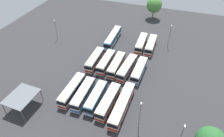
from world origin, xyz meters
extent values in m
plane|color=#333335|center=(0.00, 0.00, 0.00)|extent=(108.09, 108.09, 0.00)
cube|color=teal|center=(-15.16, -6.49, 1.80)|extent=(14.30, 2.83, 3.00)
cube|color=beige|center=(-15.16, -6.49, 3.37)|extent=(13.73, 2.62, 0.14)
cube|color=black|center=(-15.16, -6.49, 2.28)|extent=(14.38, 2.87, 0.96)
cube|color=silver|center=(-15.16, -6.49, 0.96)|extent=(14.38, 2.87, 0.60)
cube|color=black|center=(-8.02, -6.33, 2.38)|extent=(0.11, 2.06, 1.11)
cube|color=#47474C|center=(-16.73, -6.52, 1.80)|extent=(0.96, 2.58, 2.88)
cylinder|color=black|center=(-10.77, -5.23, 0.50)|extent=(1.01, 0.32, 1.00)
cylinder|color=black|center=(-10.72, -7.54, 0.50)|extent=(1.01, 0.32, 1.00)
cylinder|color=black|center=(-19.60, -5.44, 0.50)|extent=(1.01, 0.32, 1.00)
cylinder|color=black|center=(-19.55, -7.74, 0.50)|extent=(1.01, 0.32, 1.00)
cube|color=silver|center=(-14.82, 4.41, 1.80)|extent=(10.81, 2.75, 3.00)
cube|color=beige|center=(-14.82, 4.41, 3.37)|extent=(10.37, 2.54, 0.14)
cube|color=black|center=(-14.82, 4.41, 2.28)|extent=(10.86, 2.78, 0.96)
cube|color=red|center=(-14.82, 4.41, 0.96)|extent=(10.86, 2.78, 0.60)
cube|color=black|center=(-9.44, 4.53, 2.38)|extent=(0.11, 2.06, 1.11)
cylinder|color=black|center=(-11.51, 5.64, 0.50)|extent=(1.01, 0.32, 1.00)
cylinder|color=black|center=(-11.46, 3.33, 0.50)|extent=(1.01, 0.32, 1.00)
cylinder|color=black|center=(-18.18, 5.49, 0.50)|extent=(1.01, 0.32, 1.00)
cylinder|color=black|center=(-18.13, 3.19, 0.50)|extent=(1.01, 0.32, 1.00)
cube|color=silver|center=(-14.80, 7.90, 1.80)|extent=(10.64, 2.58, 3.00)
cube|color=beige|center=(-14.80, 7.90, 3.37)|extent=(10.21, 2.37, 0.14)
cube|color=black|center=(-14.80, 7.90, 2.28)|extent=(10.69, 2.61, 0.96)
cube|color=red|center=(-14.80, 7.90, 0.96)|extent=(10.69, 2.61, 0.60)
cube|color=black|center=(-9.48, 7.94, 2.38)|extent=(0.07, 2.06, 1.11)
cylinder|color=black|center=(-11.52, 9.08, 0.50)|extent=(1.00, 0.31, 1.00)
cylinder|color=black|center=(-11.50, 6.77, 0.50)|extent=(1.00, 0.31, 1.00)
cylinder|color=black|center=(-18.10, 9.03, 0.50)|extent=(1.00, 0.31, 1.00)
cylinder|color=black|center=(-18.09, 6.73, 0.50)|extent=(1.00, 0.31, 1.00)
cube|color=silver|center=(-0.19, -7.49, 1.80)|extent=(10.68, 2.59, 3.00)
cube|color=beige|center=(-0.19, -7.49, 3.37)|extent=(10.25, 2.39, 0.14)
cube|color=black|center=(-0.19, -7.49, 2.28)|extent=(10.73, 2.63, 0.96)
cube|color=red|center=(-0.19, -7.49, 0.96)|extent=(10.73, 2.63, 0.60)
cube|color=black|center=(5.15, -7.45, 2.38)|extent=(0.08, 2.06, 1.11)
cylinder|color=black|center=(3.10, -6.31, 0.50)|extent=(1.00, 0.31, 1.00)
cylinder|color=black|center=(3.12, -8.62, 0.50)|extent=(1.00, 0.31, 1.00)
cylinder|color=black|center=(-3.51, -6.36, 0.50)|extent=(1.00, 0.31, 1.00)
cylinder|color=black|center=(-3.49, -8.67, 0.50)|extent=(1.00, 0.31, 1.00)
cube|color=silver|center=(-0.17, -3.61, 1.80)|extent=(10.57, 2.64, 3.00)
cube|color=beige|center=(-0.17, -3.61, 3.37)|extent=(10.15, 2.44, 0.14)
cube|color=black|center=(-0.17, -3.61, 2.28)|extent=(10.63, 2.68, 0.96)
cube|color=red|center=(-0.17, -3.61, 0.96)|extent=(10.63, 2.68, 0.60)
cube|color=black|center=(5.11, -3.68, 2.38)|extent=(0.09, 2.06, 1.11)
cylinder|color=black|center=(3.12, -2.50, 0.50)|extent=(1.00, 0.31, 1.00)
cylinder|color=black|center=(3.09, -4.81, 0.50)|extent=(1.00, 0.31, 1.00)
cylinder|color=black|center=(-3.42, -2.42, 0.50)|extent=(1.00, 0.31, 1.00)
cylinder|color=black|center=(-3.45, -4.72, 0.50)|extent=(1.00, 0.31, 1.00)
cube|color=silver|center=(0.18, -0.05, 1.80)|extent=(10.98, 2.64, 3.00)
cube|color=beige|center=(0.18, -0.05, 3.37)|extent=(10.54, 2.43, 0.14)
cube|color=black|center=(0.18, -0.05, 2.28)|extent=(11.04, 2.68, 0.96)
cube|color=red|center=(0.18, -0.05, 0.96)|extent=(11.04, 2.68, 0.60)
cube|color=black|center=(5.67, -0.12, 2.38)|extent=(0.08, 2.06, 1.11)
cylinder|color=black|center=(3.59, 1.06, 0.50)|extent=(1.00, 0.31, 1.00)
cylinder|color=black|center=(3.56, -1.24, 0.50)|extent=(1.00, 0.31, 1.00)
cylinder|color=black|center=(-3.20, 1.14, 0.50)|extent=(1.00, 0.31, 1.00)
cylinder|color=black|center=(-3.23, -1.16, 0.50)|extent=(1.00, 0.31, 1.00)
cube|color=silver|center=(0.41, 3.49, 1.80)|extent=(11.56, 3.65, 3.00)
cube|color=beige|center=(0.41, 3.49, 3.37)|extent=(11.09, 3.41, 0.14)
cube|color=black|center=(0.41, 3.49, 2.28)|extent=(11.62, 3.69, 0.96)
cube|color=red|center=(0.41, 3.49, 0.96)|extent=(11.62, 3.69, 0.60)
cube|color=black|center=(6.07, 2.91, 2.38)|extent=(0.27, 2.05, 1.11)
cylinder|color=black|center=(4.03, 4.28, 0.50)|extent=(1.03, 0.40, 1.00)
cylinder|color=black|center=(3.80, 1.99, 0.50)|extent=(1.03, 0.40, 1.00)
cylinder|color=black|center=(-2.98, 5.00, 0.50)|extent=(1.03, 0.40, 1.00)
cylinder|color=black|center=(-3.21, 2.71, 0.50)|extent=(1.03, 0.40, 1.00)
cube|color=silver|center=(0.40, 7.26, 1.80)|extent=(10.76, 2.87, 3.00)
cube|color=beige|center=(0.40, 7.26, 3.37)|extent=(10.32, 2.65, 0.14)
cube|color=black|center=(0.40, 7.26, 2.28)|extent=(10.81, 2.90, 0.96)
cube|color=#1E56A8|center=(0.40, 7.26, 0.96)|extent=(10.81, 2.90, 0.60)
cube|color=black|center=(5.75, 7.08, 2.38)|extent=(0.13, 2.06, 1.11)
cylinder|color=black|center=(3.75, 8.31, 0.50)|extent=(1.01, 0.33, 1.00)
cylinder|color=black|center=(3.67, 6.00, 0.50)|extent=(1.01, 0.33, 1.00)
cylinder|color=black|center=(-2.87, 8.53, 0.50)|extent=(1.01, 0.33, 1.00)
cylinder|color=black|center=(-2.94, 6.22, 0.50)|extent=(1.01, 0.33, 1.00)
cube|color=silver|center=(14.56, -7.87, 1.80)|extent=(11.51, 2.63, 3.00)
cube|color=beige|center=(14.56, -7.87, 3.37)|extent=(11.05, 2.42, 0.14)
cube|color=black|center=(14.56, -7.87, 2.28)|extent=(11.57, 2.67, 0.96)
cube|color=red|center=(14.56, -7.87, 0.96)|extent=(11.57, 2.67, 0.60)
cube|color=black|center=(20.32, -7.93, 2.38)|extent=(0.08, 2.06, 1.11)
cylinder|color=black|center=(18.14, -6.76, 0.50)|extent=(1.00, 0.31, 1.00)
cylinder|color=black|center=(18.11, -9.06, 0.50)|extent=(1.00, 0.31, 1.00)
cylinder|color=black|center=(11.02, -6.68, 0.50)|extent=(1.00, 0.31, 1.00)
cylinder|color=black|center=(10.99, -8.99, 0.50)|extent=(1.00, 0.31, 1.00)
cube|color=silver|center=(14.97, -4.37, 1.80)|extent=(10.79, 2.67, 3.00)
cube|color=beige|center=(14.97, -4.37, 3.37)|extent=(10.36, 2.47, 0.14)
cube|color=black|center=(14.97, -4.37, 2.28)|extent=(10.85, 2.71, 0.96)
cube|color=#1E56A8|center=(14.97, -4.37, 0.96)|extent=(10.85, 2.71, 0.60)
cube|color=black|center=(20.36, -4.29, 2.38)|extent=(0.09, 2.06, 1.11)
cylinder|color=black|center=(18.29, -3.17, 0.50)|extent=(1.00, 0.32, 1.00)
cylinder|color=black|center=(18.32, -5.48, 0.50)|extent=(1.00, 0.32, 1.00)
cylinder|color=black|center=(11.62, -3.27, 0.50)|extent=(1.00, 0.32, 1.00)
cylinder|color=black|center=(11.66, -5.58, 0.50)|extent=(1.00, 0.32, 1.00)
cube|color=teal|center=(15.00, -0.72, 1.80)|extent=(10.49, 2.52, 3.00)
cube|color=beige|center=(15.00, -0.72, 3.37)|extent=(10.07, 2.32, 0.14)
cube|color=black|center=(15.00, -0.72, 2.28)|extent=(10.55, 2.56, 0.96)
cube|color=silver|center=(15.00, -0.72, 0.96)|extent=(10.55, 2.56, 0.60)
cube|color=black|center=(20.26, -0.73, 2.38)|extent=(0.06, 2.06, 1.11)
cylinder|color=black|center=(18.25, 0.43, 0.50)|extent=(1.00, 0.30, 1.00)
cylinder|color=black|center=(18.25, -1.88, 0.50)|extent=(1.00, 0.30, 1.00)
cylinder|color=black|center=(11.75, 0.44, 0.50)|extent=(1.00, 0.30, 1.00)
cylinder|color=black|center=(11.75, -1.87, 0.50)|extent=(1.00, 0.30, 1.00)
cube|color=silver|center=(15.23, 2.77, 1.80)|extent=(11.40, 3.02, 3.00)
cube|color=beige|center=(15.23, 2.77, 3.37)|extent=(10.94, 2.80, 0.14)
cube|color=black|center=(15.23, 2.77, 2.28)|extent=(11.46, 3.06, 0.96)
cube|color=red|center=(15.23, 2.77, 0.96)|extent=(11.46, 3.06, 0.60)
cube|color=black|center=(20.89, 2.52, 2.38)|extent=(0.15, 2.06, 1.11)
cylinder|color=black|center=(18.78, 3.77, 0.50)|extent=(1.01, 0.35, 1.00)
cylinder|color=black|center=(18.68, 1.46, 0.50)|extent=(1.01, 0.35, 1.00)
cylinder|color=black|center=(11.79, 4.09, 0.50)|extent=(1.01, 0.35, 1.00)
cylinder|color=black|center=(11.68, 1.78, 0.50)|extent=(1.01, 0.35, 1.00)
cube|color=silver|center=(15.20, 6.46, 1.80)|extent=(14.30, 2.83, 3.00)
cube|color=beige|center=(15.20, 6.46, 3.37)|extent=(13.73, 2.62, 0.14)
cube|color=black|center=(15.20, 6.46, 2.28)|extent=(14.38, 2.87, 0.96)
cube|color=red|center=(15.20, 6.46, 0.96)|extent=(14.38, 2.87, 0.60)
cube|color=black|center=(22.34, 6.30, 2.38)|extent=(0.11, 2.06, 1.11)
cube|color=#47474C|center=(13.63, 6.49, 1.80)|extent=(0.96, 2.58, 2.88)
cylinder|color=black|center=(19.64, 7.51, 0.50)|extent=(1.01, 0.32, 1.00)
cylinder|color=black|center=(19.59, 5.20, 0.50)|extent=(1.01, 0.32, 1.00)
cylinder|color=black|center=(10.81, 7.71, 0.50)|extent=(1.01, 0.32, 1.00)
cylinder|color=black|center=(10.76, 5.40, 0.50)|extent=(1.01, 0.32, 1.00)
cube|color=slate|center=(22.59, -17.44, 4.01)|extent=(8.06, 6.66, 0.20)
cylinder|color=#59595B|center=(26.31, -14.75, 1.96)|extent=(0.20, 0.20, 3.91)
cylinder|color=#59595B|center=(26.05, -20.46, 1.96)|extent=(0.20, 0.20, 3.91)
cylinder|color=#59595B|center=(19.13, -14.42, 1.96)|extent=(0.20, 0.20, 3.91)
cylinder|color=#59595B|center=(18.87, -20.13, 1.96)|extent=(0.20, 0.20, 3.91)
cylinder|color=slate|center=(18.83, 11.58, 4.00)|extent=(0.16, 0.16, 7.99)
cube|color=silver|center=(18.83, 11.58, 8.17)|extent=(0.56, 0.28, 0.20)
cylinder|color=slate|center=(-18.61, 13.51, 4.13)|extent=(0.16, 0.16, 8.27)
cube|color=silver|center=(-18.61, 13.51, 8.45)|extent=(0.56, 0.28, 0.20)
cylinder|color=slate|center=(-10.08, -27.42, 3.78)|extent=(0.16, 0.16, 7.55)
cube|color=silver|center=(-10.08, -27.42, 7.73)|extent=(0.56, 0.28, 0.20)
cube|color=silver|center=(22.04, 20.58, 8.69)|extent=(0.56, 0.28, 0.20)
cylinder|color=brown|center=(-40.42, 3.90, 1.76)|extent=(0.44, 0.44, 3.52)
sphere|color=#478438|center=(-40.42, 3.90, 6.35)|extent=(6.67, 6.67, 6.67)
cylinder|color=black|center=(6.03, -5.27, 0.00)|extent=(2.35, 2.35, 0.01)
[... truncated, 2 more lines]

